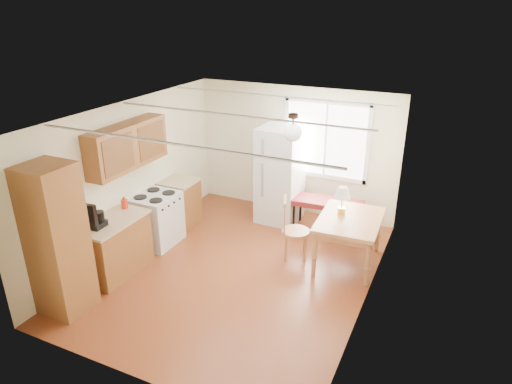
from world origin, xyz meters
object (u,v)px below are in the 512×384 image
Objects in this scene: refrigerator at (280,175)px; chair at (290,224)px; dining_table at (349,224)px; bench at (326,203)px.

chair is at bearing -59.82° from refrigerator.
chair is (-0.91, -0.24, -0.09)m from dining_table.
refrigerator is at bearing 170.79° from bench.
chair reaches higher than dining_table.
bench is at bearing 121.90° from dining_table.
refrigerator is 1.40× the size of dining_table.
bench is (0.95, -0.08, -0.38)m from refrigerator.
bench is at bearing -3.56° from refrigerator.
bench is 1.20m from chair.
dining_table is at bearing -59.35° from bench.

